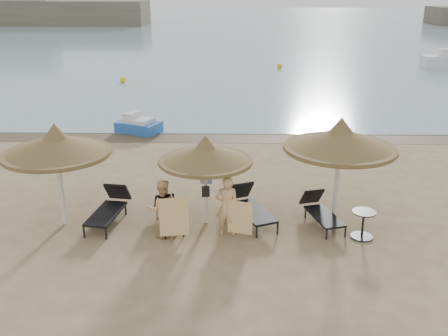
{
  "coord_description": "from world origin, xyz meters",
  "views": [
    {
      "loc": [
        0.46,
        -12.01,
        6.41
      ],
      "look_at": [
        0.18,
        1.2,
        1.57
      ],
      "focal_mm": 40.0,
      "sensor_mm": 36.0,
      "label": 1
    }
  ],
  "objects_px": {
    "palapa_left": "(56,145)",
    "lounger_far_right": "(320,210)",
    "side_table": "(363,225)",
    "palapa_right": "(340,140)",
    "lounger_far_left": "(110,207)",
    "pedal_boat": "(138,125)",
    "palapa_center": "(206,154)",
    "person_right": "(227,202)",
    "person_left": "(162,204)",
    "lounger_near_left": "(168,213)",
    "lounger_near_right": "(250,206)"
  },
  "relations": [
    {
      "from": "palapa_center",
      "to": "lounger_far_left",
      "type": "height_order",
      "value": "palapa_center"
    },
    {
      "from": "lounger_far_right",
      "to": "person_right",
      "type": "distance_m",
      "value": 2.86
    },
    {
      "from": "side_table",
      "to": "person_left",
      "type": "xyz_separation_m",
      "value": [
        -5.38,
        -0.05,
        0.59
      ]
    },
    {
      "from": "lounger_near_right",
      "to": "side_table",
      "type": "relative_size",
      "value": 2.86
    },
    {
      "from": "palapa_right",
      "to": "lounger_far_left",
      "type": "relative_size",
      "value": 1.46
    },
    {
      "from": "lounger_far_right",
      "to": "pedal_boat",
      "type": "height_order",
      "value": "pedal_boat"
    },
    {
      "from": "lounger_near_left",
      "to": "person_right",
      "type": "xyz_separation_m",
      "value": [
        1.69,
        -0.65,
        0.66
      ]
    },
    {
      "from": "palapa_left",
      "to": "pedal_boat",
      "type": "height_order",
      "value": "palapa_left"
    },
    {
      "from": "palapa_right",
      "to": "lounger_far_right",
      "type": "distance_m",
      "value": 2.14
    },
    {
      "from": "palapa_center",
      "to": "palapa_right",
      "type": "xyz_separation_m",
      "value": [
        3.67,
        0.15,
        0.39
      ]
    },
    {
      "from": "palapa_center",
      "to": "palapa_right",
      "type": "height_order",
      "value": "palapa_right"
    },
    {
      "from": "palapa_center",
      "to": "person_left",
      "type": "bearing_deg",
      "value": -142.55
    },
    {
      "from": "lounger_far_right",
      "to": "palapa_left",
      "type": "bearing_deg",
      "value": 165.68
    },
    {
      "from": "palapa_right",
      "to": "lounger_far_right",
      "type": "bearing_deg",
      "value": -171.14
    },
    {
      "from": "lounger_near_right",
      "to": "palapa_left",
      "type": "bearing_deg",
      "value": 161.36
    },
    {
      "from": "side_table",
      "to": "person_right",
      "type": "bearing_deg",
      "value": 179.2
    },
    {
      "from": "lounger_far_right",
      "to": "person_right",
      "type": "height_order",
      "value": "person_right"
    },
    {
      "from": "side_table",
      "to": "person_left",
      "type": "distance_m",
      "value": 5.41
    },
    {
      "from": "palapa_center",
      "to": "lounger_far_right",
      "type": "distance_m",
      "value": 3.69
    },
    {
      "from": "lounger_far_left",
      "to": "lounger_near_left",
      "type": "height_order",
      "value": "lounger_far_left"
    },
    {
      "from": "palapa_left",
      "to": "side_table",
      "type": "xyz_separation_m",
      "value": [
        8.29,
        -0.65,
        -2.0
      ]
    },
    {
      "from": "side_table",
      "to": "person_right",
      "type": "height_order",
      "value": "person_right"
    },
    {
      "from": "palapa_left",
      "to": "pedal_boat",
      "type": "xyz_separation_m",
      "value": [
        0.36,
        9.5,
        -2.02
      ]
    },
    {
      "from": "palapa_center",
      "to": "pedal_boat",
      "type": "distance_m",
      "value": 10.18
    },
    {
      "from": "side_table",
      "to": "pedal_boat",
      "type": "height_order",
      "value": "pedal_boat"
    },
    {
      "from": "lounger_near_right",
      "to": "pedal_boat",
      "type": "xyz_separation_m",
      "value": [
        -4.92,
        9.08,
        -0.08
      ]
    },
    {
      "from": "side_table",
      "to": "palapa_left",
      "type": "bearing_deg",
      "value": 175.52
    },
    {
      "from": "palapa_right",
      "to": "side_table",
      "type": "bearing_deg",
      "value": -58.55
    },
    {
      "from": "pedal_boat",
      "to": "lounger_near_right",
      "type": "bearing_deg",
      "value": -37.98
    },
    {
      "from": "palapa_center",
      "to": "lounger_far_left",
      "type": "distance_m",
      "value": 3.25
    },
    {
      "from": "lounger_far_right",
      "to": "person_left",
      "type": "relative_size",
      "value": 1.02
    },
    {
      "from": "person_left",
      "to": "person_right",
      "type": "bearing_deg",
      "value": 170.24
    },
    {
      "from": "pedal_boat",
      "to": "palapa_center",
      "type": "bearing_deg",
      "value": -44.99
    },
    {
      "from": "lounger_near_left",
      "to": "side_table",
      "type": "distance_m",
      "value": 5.39
    },
    {
      "from": "lounger_far_right",
      "to": "lounger_far_left",
      "type": "bearing_deg",
      "value": 163.78
    },
    {
      "from": "lounger_far_left",
      "to": "palapa_right",
      "type": "bearing_deg",
      "value": 8.28
    },
    {
      "from": "palapa_center",
      "to": "lounger_near_left",
      "type": "distance_m",
      "value": 2.06
    },
    {
      "from": "person_left",
      "to": "pedal_boat",
      "type": "xyz_separation_m",
      "value": [
        -2.55,
        10.19,
        -0.61
      ]
    },
    {
      "from": "palapa_left",
      "to": "palapa_center",
      "type": "height_order",
      "value": "palapa_left"
    },
    {
      "from": "palapa_left",
      "to": "lounger_near_left",
      "type": "distance_m",
      "value": 3.57
    },
    {
      "from": "palapa_left",
      "to": "person_left",
      "type": "height_order",
      "value": "palapa_left"
    },
    {
      "from": "palapa_right",
      "to": "person_left",
      "type": "xyz_separation_m",
      "value": [
        -4.79,
        -1.01,
        -1.52
      ]
    },
    {
      "from": "person_left",
      "to": "pedal_boat",
      "type": "distance_m",
      "value": 10.53
    },
    {
      "from": "palapa_center",
      "to": "pedal_boat",
      "type": "bearing_deg",
      "value": 111.46
    },
    {
      "from": "palapa_left",
      "to": "lounger_far_left",
      "type": "xyz_separation_m",
      "value": [
        1.24,
        0.24,
        -1.94
      ]
    },
    {
      "from": "side_table",
      "to": "lounger_near_right",
      "type": "bearing_deg",
      "value": 160.46
    },
    {
      "from": "person_left",
      "to": "person_right",
      "type": "height_order",
      "value": "person_right"
    },
    {
      "from": "palapa_left",
      "to": "lounger_far_right",
      "type": "relative_size",
      "value": 1.54
    },
    {
      "from": "lounger_near_right",
      "to": "palapa_center",
      "type": "bearing_deg",
      "value": 168.46
    },
    {
      "from": "palapa_right",
      "to": "lounger_far_right",
      "type": "xyz_separation_m",
      "value": [
        -0.41,
        -0.06,
        -2.1
      ]
    }
  ]
}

